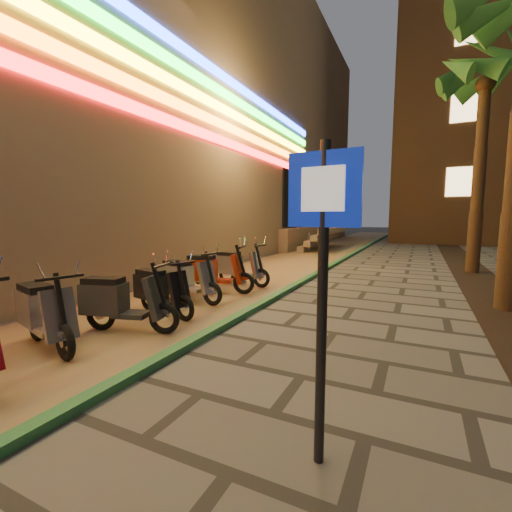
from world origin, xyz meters
The scene contains 11 objects.
parking_strip centered at (-2.60, 10.00, 0.01)m, with size 3.40×60.00×0.01m, color #8C7251.
green_curb centered at (-0.90, 10.00, 0.05)m, with size 0.18×60.00×0.10m, color #286D3C.
mall_building centered at (-15.47, 10.02, 7.48)m, with size 24.23×44.00×15.00m.
palm_d centered at (3.60, 12.00, 5.94)m, with size 2.97×3.02×7.16m.
pedestrian_sign centered at (1.39, 1.24, 1.54)m, with size 0.52×0.10×2.38m.
scooter_5 centered at (-2.79, 1.81, 0.49)m, with size 1.61×0.80×1.14m.
scooter_6 centered at (-2.32, 2.74, 0.50)m, with size 1.62×0.83×1.15m.
scooter_7 centered at (-2.42, 3.78, 0.47)m, with size 1.54×0.70×1.09m.
scooter_8 centered at (-2.59, 4.84, 0.49)m, with size 1.62×0.64×1.14m.
scooter_9 centered at (-2.53, 5.78, 0.52)m, with size 1.68×0.82×1.19m.
scooter_10 centered at (-2.45, 6.90, 0.50)m, with size 1.64×0.61×1.15m.
Camera 1 is at (2.00, -1.14, 1.86)m, focal length 24.00 mm.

